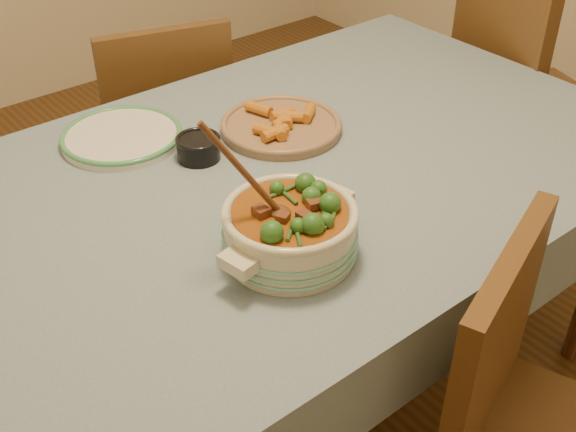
# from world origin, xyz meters

# --- Properties ---
(floor) EXTENTS (4.50, 4.50, 0.00)m
(floor) POSITION_xyz_m (0.00, 0.00, 0.00)
(floor) COLOR #452C13
(floor) RESTS_ON ground
(dining_table) EXTENTS (1.68, 1.08, 0.76)m
(dining_table) POSITION_xyz_m (0.00, 0.00, 0.66)
(dining_table) COLOR brown
(dining_table) RESTS_ON floor
(stew_casserole) EXTENTS (0.32, 0.29, 0.30)m
(stew_casserole) POSITION_xyz_m (-0.23, -0.25, 0.82)
(stew_casserole) COLOR beige
(stew_casserole) RESTS_ON dining_table
(white_plate) EXTENTS (0.31, 0.31, 0.03)m
(white_plate) POSITION_xyz_m (-0.27, 0.34, 0.77)
(white_plate) COLOR silver
(white_plate) RESTS_ON dining_table
(condiment_bowl) EXTENTS (0.10, 0.10, 0.05)m
(condiment_bowl) POSITION_xyz_m (-0.17, 0.16, 0.79)
(condiment_bowl) COLOR black
(condiment_bowl) RESTS_ON dining_table
(fried_plate) EXTENTS (0.31, 0.31, 0.05)m
(fried_plate) POSITION_xyz_m (0.05, 0.14, 0.78)
(fried_plate) COLOR #947252
(fried_plate) RESTS_ON dining_table
(chair_far) EXTENTS (0.49, 0.49, 0.85)m
(chair_far) POSITION_xyz_m (0.08, 0.77, 0.48)
(chair_far) COLOR brown
(chair_far) RESTS_ON floor
(chair_near) EXTENTS (0.52, 0.52, 0.88)m
(chair_near) POSITION_xyz_m (-0.01, -0.69, 0.50)
(chair_near) COLOR brown
(chair_near) RESTS_ON floor
(chair_right) EXTENTS (0.58, 0.58, 0.98)m
(chair_right) POSITION_xyz_m (1.04, 0.12, 0.55)
(chair_right) COLOR brown
(chair_right) RESTS_ON floor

